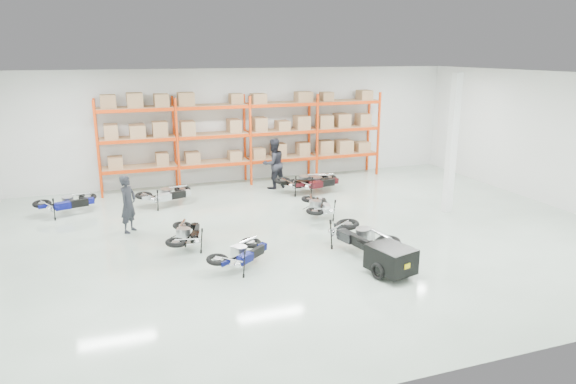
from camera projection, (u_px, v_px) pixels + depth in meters
name	position (u px, v px, depth m)	size (l,w,h in m)	color
room	(307.00, 158.00, 14.34)	(18.00, 18.00, 18.00)	#B5CABA
pallet_rack	(247.00, 127.00, 20.21)	(11.28, 0.98, 3.62)	red
structural_column	(452.00, 144.00, 16.45)	(0.25, 0.25, 4.50)	white
moto_blue_centre	(241.00, 249.00, 12.47)	(0.70, 1.58, 0.96)	#060A43
moto_silver_left	(318.00, 203.00, 16.30)	(0.71, 1.61, 0.98)	silver
moto_black_far_left	(186.00, 231.00, 13.76)	(0.71, 1.59, 0.97)	black
moto_touring_right	(360.00, 231.00, 13.44)	(0.86, 1.93, 1.18)	black
trailer	(391.00, 259.00, 12.03)	(1.04, 1.77, 0.72)	black
moto_back_a	(66.00, 199.00, 16.59)	(0.75, 1.69, 1.03)	navy
moto_back_b	(166.00, 191.00, 17.55)	(0.75, 1.68, 1.03)	#B2B6BC
moto_back_c	(304.00, 178.00, 19.17)	(0.81, 1.83, 1.12)	black
moto_back_d	(316.00, 179.00, 19.12)	(0.79, 1.78, 1.09)	#3D0C11
person_left	(128.00, 204.00, 14.90)	(0.62, 0.41, 1.70)	#212229
person_back	(274.00, 164.00, 19.67)	(0.94, 0.74, 1.94)	black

